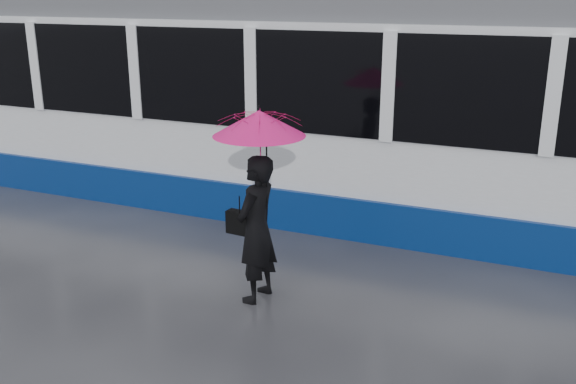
% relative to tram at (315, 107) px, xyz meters
% --- Properties ---
extents(ground, '(90.00, 90.00, 0.00)m').
position_rel_tram_xyz_m(ground, '(-0.53, -2.50, -1.64)').
color(ground, '#29292E').
rests_on(ground, ground).
extents(rails, '(34.00, 1.51, 0.02)m').
position_rel_tram_xyz_m(rails, '(-0.53, -0.00, -1.63)').
color(rails, '#3F3D38').
rests_on(rails, ground).
extents(tram, '(26.00, 2.56, 3.35)m').
position_rel_tram_xyz_m(tram, '(0.00, 0.00, 0.00)').
color(tram, white).
rests_on(tram, ground).
extents(woman, '(0.46, 0.66, 1.71)m').
position_rel_tram_xyz_m(woman, '(0.63, -3.40, -0.78)').
color(woman, black).
rests_on(woman, ground).
extents(umbrella, '(1.09, 1.09, 1.15)m').
position_rel_tram_xyz_m(umbrella, '(0.68, -3.40, 0.23)').
color(umbrella, '#FF1581').
rests_on(umbrella, ground).
extents(handbag, '(0.32, 0.16, 0.44)m').
position_rel_tram_xyz_m(handbag, '(0.41, -3.38, -0.74)').
color(handbag, black).
rests_on(handbag, ground).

